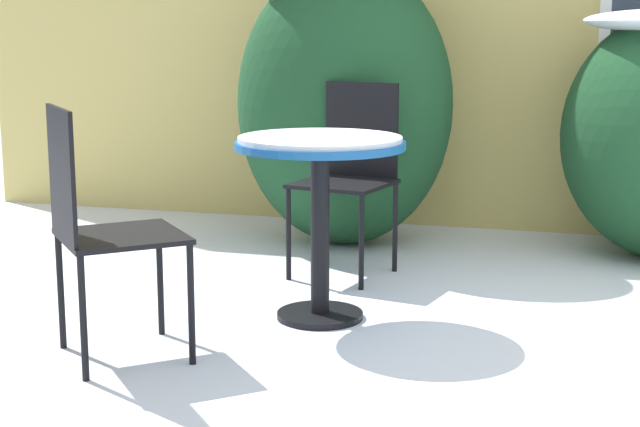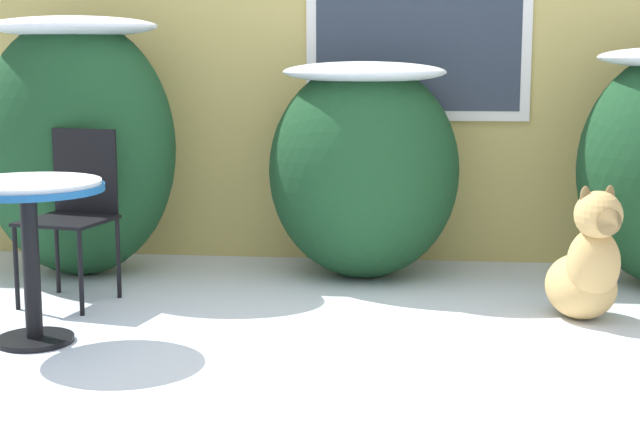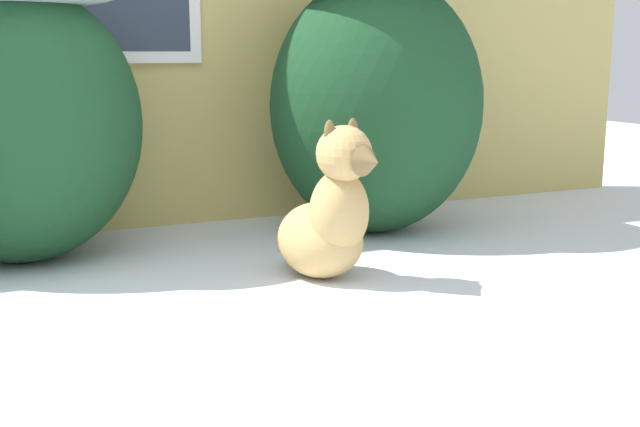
# 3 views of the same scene
# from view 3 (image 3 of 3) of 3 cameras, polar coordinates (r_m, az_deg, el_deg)

# --- Properties ---
(ground_plane) EXTENTS (16.00, 16.00, 0.00)m
(ground_plane) POSITION_cam_3_polar(r_m,az_deg,el_deg) (2.31, -20.46, -13.37)
(ground_plane) COLOR silver
(shrub_middle) EXTENTS (1.09, 0.94, 1.24)m
(shrub_middle) POSITION_cam_3_polar(r_m,az_deg,el_deg) (3.80, -20.75, 6.48)
(shrub_middle) COLOR #194223
(shrub_middle) RESTS_ON ground_plane
(shrub_right) EXTENTS (1.13, 0.97, 1.33)m
(shrub_right) POSITION_cam_3_polar(r_m,az_deg,el_deg) (4.18, 4.12, 8.16)
(shrub_right) COLOR #194223
(shrub_right) RESTS_ON ground_plane
(dog) EXTENTS (0.44, 0.62, 0.68)m
(dog) POSITION_cam_3_polar(r_m,az_deg,el_deg) (3.31, 0.66, -0.35)
(dog) COLOR tan
(dog) RESTS_ON ground_plane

